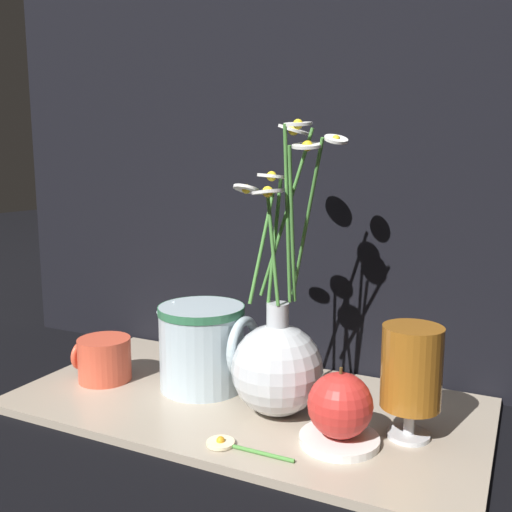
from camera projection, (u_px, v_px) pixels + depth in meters
The scene contains 10 objects.
ground_plane at pixel (245, 408), 0.85m from camera, with size 6.00×6.00×0.00m, color black.
shelf at pixel (245, 404), 0.85m from camera, with size 0.69×0.35×0.01m.
backdrop_wall at pixel (297, 46), 0.93m from camera, with size 1.19×0.02×1.10m.
vase_with_flowers at pixel (278, 361), 0.80m from camera, with size 0.16×0.16×0.41m.
yellow_mug at pixel (104, 359), 0.93m from camera, with size 0.10×0.09×0.07m.
ceramic_pitcher at pixel (203, 343), 0.89m from camera, with size 0.16×0.13×0.14m.
tea_glass at pixel (411, 369), 0.72m from camera, with size 0.08×0.08×0.15m.
saucer_plate at pixel (339, 439), 0.72m from camera, with size 0.10×0.10×0.01m.
orange_fruit at pixel (340, 405), 0.71m from camera, with size 0.08×0.08×0.09m.
loose_daisy at pixel (230, 445), 0.71m from camera, with size 0.12×0.04×0.01m.
Camera 1 is at (0.36, -0.71, 0.37)m, focal length 40.00 mm.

